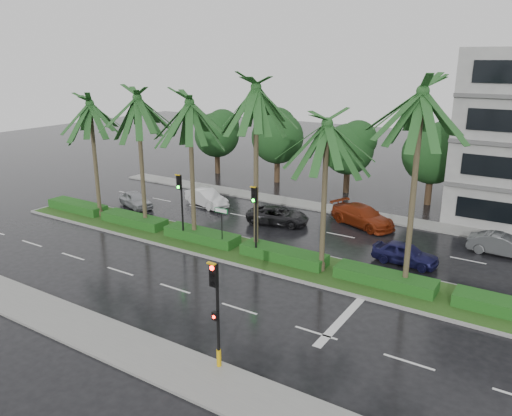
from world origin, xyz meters
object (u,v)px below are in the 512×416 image
Objects in this scene: car_silver at (136,200)px; car_white at (206,198)px; street_sign at (222,218)px; car_red at (363,216)px; car_blue at (405,253)px; car_darkgrey at (278,216)px; signal_median_left at (181,197)px; car_grey at (502,245)px; signal_near at (216,311)px.

car_white is at bearing -35.70° from car_silver.
street_sign reaches higher than car_red.
street_sign is 0.52× the size of car_red.
car_silver is 21.23m from car_blue.
car_darkgrey is (6.99, -0.78, -0.07)m from car_white.
car_white is at bearing 117.03° from signal_median_left.
car_grey is (9.00, -0.64, -0.09)m from car_red.
car_darkgrey is 1.18× the size of car_blue.
car_blue is (10.00, 4.05, -1.49)m from street_sign.
car_grey is at bearing 30.36° from street_sign.
street_sign is (3.00, 0.18, -0.87)m from signal_median_left.
street_sign is at bearing 163.89° from car_darkgrey.
car_blue is (16.73, -3.07, -0.05)m from car_white.
signal_median_left is at bearing 135.91° from signal_near.
signal_median_left reaches higher than car_darkgrey.
car_red is at bearing 58.95° from street_sign.
signal_median_left is 0.99× the size of car_darkgrey.
signal_near is at bearing 170.89° from car_blue.
car_red is 1.34× the size of car_blue.
car_grey is at bearing -61.52° from car_silver.
car_white is 0.94× the size of car_darkgrey.
car_red is (5.23, 2.80, 0.11)m from car_darkgrey.
car_white reaches higher than car_silver.
car_white is 7.04m from car_darkgrey.
signal_median_left is at bearing 116.76° from car_grey.
car_red is 9.02m from car_grey.
signal_median_left is 1.18× the size of car_blue.
car_silver is at bearing 143.04° from signal_near.
signal_near is 17.65m from car_darkgrey.
car_red reaches higher than car_silver.
car_silver is 0.83× the size of car_darkgrey.
car_blue is 0.96× the size of car_grey.
signal_median_left is at bearing 160.10° from car_red.
car_white is 21.27m from car_grey.
street_sign is 10.89m from car_blue.
car_white is 12.39m from car_red.
signal_median_left is at bearing -176.53° from street_sign.
street_sign is at bearing 125.34° from signal_near.
car_grey is at bearing -71.59° from car_red.
car_red is at bearing 44.54° from car_blue.
signal_near is at bearing 158.17° from car_grey.
car_grey reaches higher than car_darkgrey.
car_grey is at bearing -95.09° from car_darkgrey.
signal_near is 1.68× the size of street_sign.
car_darkgrey is 10.00m from car_blue.
car_silver is 0.94× the size of car_grey.
car_blue is at bearing -71.22° from car_silver.
street_sign is 0.70× the size of car_blue.
car_white is at bearing 94.09° from car_grey.
car_silver is at bearing 100.63° from car_grey.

